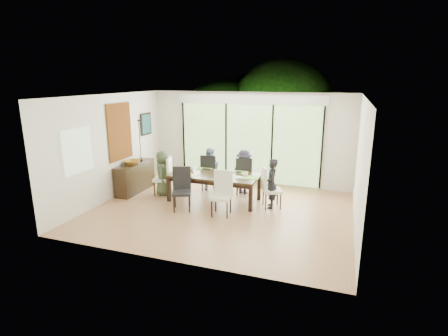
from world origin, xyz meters
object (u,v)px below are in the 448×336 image
(chair_near_left, at_px, (182,189))
(cup_b, at_px, (218,174))
(chair_right_end, at_px, (272,187))
(person_far_right, at_px, (244,172))
(chair_left_end, at_px, (162,176))
(person_right_end, at_px, (271,184))
(person_far_left, at_px, (210,169))
(cup_c, at_px, (246,174))
(sideboard, at_px, (135,177))
(chair_far_right, at_px, (244,175))
(cup_a, at_px, (191,169))
(vase, at_px, (217,172))
(bowl, at_px, (132,162))
(laptop, at_px, (182,172))
(table_top, at_px, (214,175))
(person_left_end, at_px, (163,173))
(chair_near_right, at_px, (221,194))
(chair_far_left, at_px, (210,172))

(chair_near_left, height_order, cup_b, chair_near_left)
(chair_right_end, distance_m, person_far_right, 1.26)
(chair_left_end, height_order, person_right_end, person_right_end)
(person_far_left, bearing_deg, cup_c, 151.06)
(sideboard, bearing_deg, person_right_end, -0.15)
(chair_far_right, distance_m, cup_a, 1.45)
(chair_near_left, bearing_deg, vase, 36.51)
(bowl, bearing_deg, cup_c, 3.44)
(chair_near_left, bearing_deg, laptop, 91.83)
(person_far_right, xyz_separation_m, cup_c, (0.25, -0.73, 0.14))
(person_far_left, height_order, person_far_right, same)
(laptop, distance_m, cup_b, 1.00)
(cup_c, bearing_deg, person_far_right, 108.90)
(chair_left_end, xyz_separation_m, sideboard, (-0.86, 0.01, -0.11))
(table_top, height_order, chair_far_right, chair_far_right)
(chair_far_right, relative_size, cup_b, 11.00)
(person_left_end, bearing_deg, table_top, -104.53)
(person_far_left, xyz_separation_m, person_far_right, (1.00, 0.00, 0.00))
(laptop, height_order, cup_c, cup_c)
(laptop, bearing_deg, cup_c, -40.84)
(person_left_end, relative_size, cup_c, 10.40)
(person_right_end, distance_m, cup_b, 1.34)
(chair_right_end, xyz_separation_m, chair_near_right, (-1.00, -0.87, 0.00))
(cup_c, bearing_deg, sideboard, -178.37)
(cup_c, bearing_deg, table_top, -172.87)
(sideboard, bearing_deg, cup_a, 4.82)
(vase, height_order, sideboard, vase)
(person_far_right, bearing_deg, cup_b, 79.29)
(laptop, distance_m, cup_c, 1.66)
(chair_far_right, bearing_deg, cup_a, 15.33)
(chair_right_end, bearing_deg, sideboard, 67.02)
(chair_left_end, distance_m, cup_b, 1.67)
(chair_near_right, bearing_deg, vase, 110.47)
(person_left_end, distance_m, laptop, 0.65)
(chair_near_right, height_order, bowl, chair_near_right)
(person_far_right, height_order, sideboard, person_far_right)
(chair_left_end, bearing_deg, person_left_end, 75.11)
(cup_a, bearing_deg, person_left_end, -169.11)
(person_far_right, bearing_deg, chair_near_left, 70.86)
(chair_near_right, distance_m, cup_a, 1.59)
(table_top, bearing_deg, chair_right_end, 0.00)
(chair_right_end, relative_size, cup_b, 11.00)
(cup_b, distance_m, sideboard, 2.54)
(person_right_end, bearing_deg, chair_near_left, -79.01)
(person_far_left, bearing_deg, laptop, 68.07)
(person_far_left, distance_m, cup_a, 0.74)
(person_left_end, relative_size, laptop, 3.91)
(person_left_end, xyz_separation_m, sideboard, (-0.88, 0.01, -0.20))
(cup_c, bearing_deg, person_left_end, -177.49)
(chair_left_end, relative_size, chair_far_left, 1.00)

